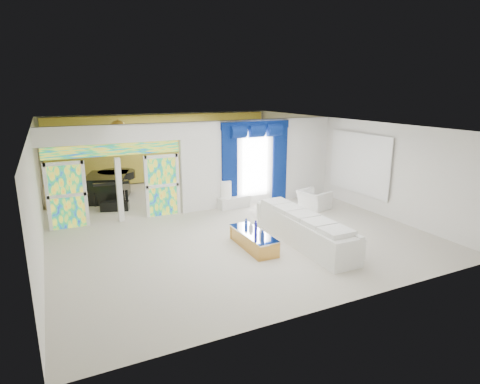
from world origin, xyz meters
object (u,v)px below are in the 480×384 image
armchair (314,200)px  grand_piano (107,187)px  white_sofa (303,230)px  console_table (234,202)px  coffee_table (253,240)px

armchair → grand_piano: size_ratio=0.52×
white_sofa → console_table: white_sofa is taller
console_table → grand_piano: bearing=141.2°
white_sofa → grand_piano: 7.99m
armchair → grand_piano: grand_piano is taller
coffee_table → console_table: coffee_table is taller
armchair → grand_piano: 7.62m
coffee_table → grand_piano: bearing=112.5°
console_table → white_sofa: bearing=-86.0°
coffee_table → white_sofa: bearing=-12.5°
grand_piano → console_table: bearing=-20.7°
console_table → armchair: armchair is taller
coffee_table → console_table: 3.67m
white_sofa → coffee_table: white_sofa is taller
white_sofa → grand_piano: size_ratio=2.04×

